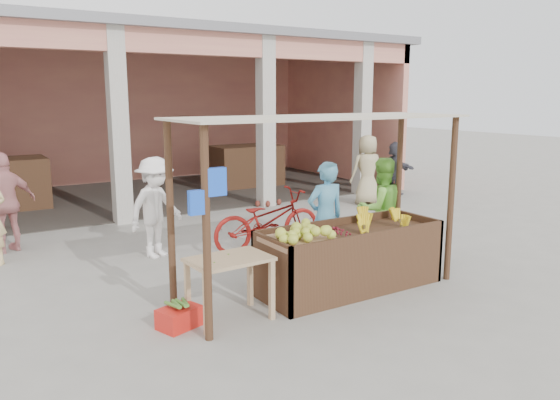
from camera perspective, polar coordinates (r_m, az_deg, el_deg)
ground at (r=7.47m, az=4.27°, el=-9.87°), size 60.00×60.00×0.00m
market_building at (r=15.14m, az=-16.22°, el=10.66°), size 14.40×6.40×4.20m
fruit_stall at (r=7.64m, az=7.35°, el=-6.30°), size 2.60×0.95×0.80m
stall_awning at (r=7.06m, az=4.11°, el=5.44°), size 4.09×1.35×2.39m
banana_heap at (r=7.90m, az=10.32°, el=-2.02°), size 1.15×0.63×0.21m
melon_tray at (r=6.95m, az=2.03°, el=-3.65°), size 0.84×0.73×0.22m
berry_heap at (r=7.29m, az=5.74°, el=-3.24°), size 0.46×0.37×0.15m
side_table at (r=6.51m, az=-5.32°, el=-7.17°), size 0.98×0.68×0.77m
papaya_pile at (r=6.44m, az=-5.35°, el=-5.22°), size 0.66×0.38×0.19m
red_crate at (r=6.55m, az=-10.49°, el=-11.98°), size 0.54×0.46×0.24m
plantain_bundle at (r=6.49m, az=-10.53°, el=-10.71°), size 0.35×0.25×0.07m
produce_sacks at (r=13.24m, az=-1.25°, el=0.67°), size 0.99×0.74×0.60m
vendor_blue at (r=8.20m, az=4.77°, el=-1.44°), size 0.71×0.55×1.80m
vendor_green at (r=8.94m, az=10.50°, el=-0.68°), size 0.94×0.67×1.76m
motorcycle at (r=9.41m, az=-1.31°, el=-2.00°), size 0.86×2.14×1.09m
shopper_a at (r=9.17m, az=-12.88°, el=-0.37°), size 1.29×1.01×1.80m
shopper_b at (r=10.33m, az=-26.73°, el=0.07°), size 1.20×0.90×1.83m
shopper_c at (r=13.52m, az=9.11°, el=3.51°), size 1.02×0.78×1.89m
shopper_d at (r=15.15m, az=12.00°, el=3.46°), size 0.94×1.49×1.50m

